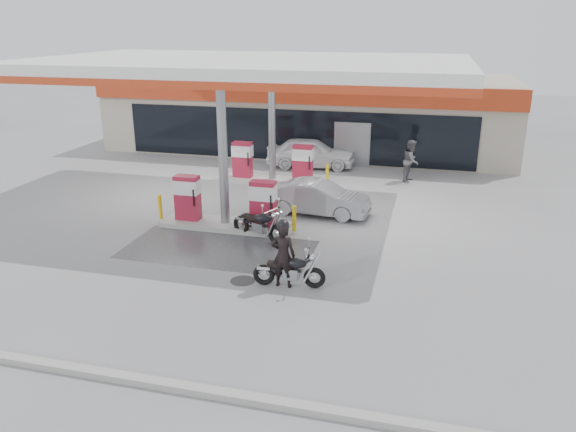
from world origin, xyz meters
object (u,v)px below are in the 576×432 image
at_px(biker_main, 283,255).
at_px(attendant, 411,161).
at_px(pump_island_far, 272,167).
at_px(pump_island_near, 225,208).
at_px(parked_motorcycle, 259,225).
at_px(sedan_white, 311,153).
at_px(main_motorcycle, 290,271).
at_px(hatchback_silver, 318,198).
at_px(parked_car_left, 147,136).

distance_m(biker_main, attendant, 12.17).
bearing_deg(pump_island_far, pump_island_near, -90.00).
relative_size(parked_motorcycle, attendant, 1.09).
xyz_separation_m(pump_island_far, attendant, (6.00, 1.82, 0.24)).
distance_m(parked_motorcycle, sedan_white, 10.03).
xyz_separation_m(main_motorcycle, attendant, (2.62, 11.81, 0.49)).
distance_m(biker_main, parked_motorcycle, 3.64).
relative_size(parked_motorcycle, hatchback_silver, 0.54).
relative_size(attendant, hatchback_silver, 0.49).
bearing_deg(main_motorcycle, biker_main, -178.87).
height_order(biker_main, hatchback_silver, biker_main).
height_order(parked_motorcycle, attendant, attendant).
distance_m(pump_island_near, biker_main, 5.13).
bearing_deg(parked_motorcycle, main_motorcycle, -36.90).
relative_size(main_motorcycle, attendant, 1.06).
bearing_deg(pump_island_far, biker_main, -72.35).
bearing_deg(main_motorcycle, parked_car_left, 122.15).
bearing_deg(pump_island_near, biker_main, -51.56).
xyz_separation_m(main_motorcycle, sedan_white, (-2.32, 13.19, 0.28)).
xyz_separation_m(main_motorcycle, parked_car_left, (-12.79, 15.99, 0.08)).
bearing_deg(attendant, hatchback_silver, 162.19).
bearing_deg(attendant, biker_main, 177.86).
relative_size(pump_island_near, main_motorcycle, 2.56).
height_order(attendant, hatchback_silver, attendant).
height_order(main_motorcycle, sedan_white, sedan_white).
bearing_deg(parked_motorcycle, pump_island_far, 124.97).
distance_m(parked_motorcycle, hatchback_silver, 3.32).
distance_m(pump_island_near, attendant, 9.86).
height_order(sedan_white, parked_car_left, sedan_white).
distance_m(main_motorcycle, sedan_white, 13.40).
relative_size(pump_island_far, attendant, 2.72).
xyz_separation_m(sedan_white, hatchback_silver, (1.82, -7.00, -0.10)).
relative_size(biker_main, hatchback_silver, 0.47).
distance_m(attendant, hatchback_silver, 6.44).
height_order(biker_main, attendant, attendant).
xyz_separation_m(attendant, hatchback_silver, (-3.12, -5.62, -0.31)).
relative_size(biker_main, parked_car_left, 0.49).
xyz_separation_m(pump_island_near, parked_motorcycle, (1.50, -0.81, -0.21)).
bearing_deg(attendant, parked_car_left, 86.05).
relative_size(main_motorcycle, sedan_white, 0.46).
bearing_deg(parked_motorcycle, attendant, 85.02).
xyz_separation_m(pump_island_far, hatchback_silver, (2.88, -3.80, -0.08)).
xyz_separation_m(pump_island_far, sedan_white, (1.06, 3.20, 0.03)).
bearing_deg(parked_motorcycle, biker_main, -39.73).
bearing_deg(pump_island_far, main_motorcycle, -71.31).
bearing_deg(pump_island_near, parked_car_left, 128.11).
height_order(biker_main, parked_car_left, biker_main).
bearing_deg(pump_island_near, hatchback_silver, 37.38).
height_order(pump_island_near, biker_main, biker_main).
height_order(pump_island_near, main_motorcycle, pump_island_near).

